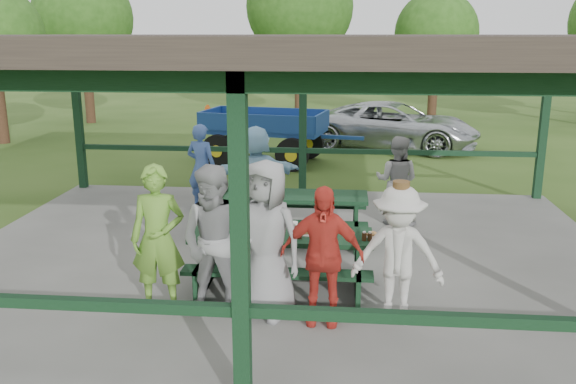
# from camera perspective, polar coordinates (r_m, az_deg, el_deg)

# --- Properties ---
(ground) EXTENTS (90.00, 90.00, 0.00)m
(ground) POSITION_cam_1_polar(r_m,az_deg,el_deg) (9.33, -0.32, -6.50)
(ground) COLOR #304C18
(ground) RESTS_ON ground
(concrete_slab) EXTENTS (10.00, 8.00, 0.10)m
(concrete_slab) POSITION_cam_1_polar(r_m,az_deg,el_deg) (9.31, -0.32, -6.22)
(concrete_slab) COLOR slate
(concrete_slab) RESTS_ON ground
(pavilion_structure) EXTENTS (10.60, 8.60, 3.24)m
(pavilion_structure) POSITION_cam_1_polar(r_m,az_deg,el_deg) (8.70, -0.34, 13.35)
(pavilion_structure) COLOR black
(pavilion_structure) RESTS_ON concrete_slab
(picnic_table_near) EXTENTS (2.35, 1.39, 0.75)m
(picnic_table_near) POSITION_cam_1_polar(r_m,az_deg,el_deg) (8.00, -0.60, -5.82)
(picnic_table_near) COLOR black
(picnic_table_near) RESTS_ON concrete_slab
(picnic_table_far) EXTENTS (2.49, 1.39, 0.75)m
(picnic_table_far) POSITION_cam_1_polar(r_m,az_deg,el_deg) (9.90, 0.21, -1.75)
(picnic_table_far) COLOR black
(picnic_table_far) RESTS_ON concrete_slab
(table_setting) EXTENTS (2.36, 0.45, 0.10)m
(table_setting) POSITION_cam_1_polar(r_m,az_deg,el_deg) (7.91, 0.77, -3.64)
(table_setting) COLOR white
(table_setting) RESTS_ON picnic_table_near
(contestant_green) EXTENTS (0.68, 0.46, 1.79)m
(contestant_green) POSITION_cam_1_polar(r_m,az_deg,el_deg) (7.41, -12.07, -4.32)
(contestant_green) COLOR #639930
(contestant_green) RESTS_ON concrete_slab
(contestant_grey_left) EXTENTS (0.98, 0.81, 1.83)m
(contestant_grey_left) POSITION_cam_1_polar(r_m,az_deg,el_deg) (7.11, -6.68, -4.75)
(contestant_grey_left) COLOR gray
(contestant_grey_left) RESTS_ON concrete_slab
(contestant_grey_mid) EXTENTS (1.07, 0.87, 1.88)m
(contestant_grey_mid) POSITION_cam_1_polar(r_m,az_deg,el_deg) (7.10, -2.10, -4.45)
(contestant_grey_mid) COLOR gray
(contestant_grey_mid) RESTS_ON concrete_slab
(contestant_red) EXTENTS (0.98, 0.45, 1.63)m
(contestant_red) POSITION_cam_1_polar(r_m,az_deg,el_deg) (6.96, 3.20, -5.95)
(contestant_red) COLOR red
(contestant_red) RESTS_ON concrete_slab
(contestant_white_fedora) EXTENTS (1.14, 0.77, 1.68)m
(contestant_white_fedora) POSITION_cam_1_polar(r_m,az_deg,el_deg) (7.06, 10.24, -5.85)
(contestant_white_fedora) COLOR beige
(contestant_white_fedora) RESTS_ON concrete_slab
(spectator_lblue) EXTENTS (1.71, 1.03, 1.75)m
(spectator_lblue) POSITION_cam_1_polar(r_m,az_deg,el_deg) (10.55, -3.03, 1.54)
(spectator_lblue) COLOR #95C7E7
(spectator_lblue) RESTS_ON concrete_slab
(spectator_blue) EXTENTS (0.69, 0.56, 1.65)m
(spectator_blue) POSITION_cam_1_polar(r_m,az_deg,el_deg) (11.56, -8.09, 2.31)
(spectator_blue) COLOR #3B589A
(spectator_blue) RESTS_ON concrete_slab
(spectator_grey) EXTENTS (0.91, 0.80, 1.57)m
(spectator_grey) POSITION_cam_1_polar(r_m,az_deg,el_deg) (10.74, 10.13, 1.04)
(spectator_grey) COLOR gray
(spectator_grey) RESTS_ON concrete_slab
(pickup_truck) EXTENTS (5.43, 3.59, 1.39)m
(pickup_truck) POSITION_cam_1_polar(r_m,az_deg,el_deg) (18.55, 9.89, 6.14)
(pickup_truck) COLOR silver
(pickup_truck) RESTS_ON ground
(farm_trailer) EXTENTS (4.33, 2.36, 1.50)m
(farm_trailer) POSITION_cam_1_polar(r_m,az_deg,el_deg) (16.27, -2.19, 5.34)
(farm_trailer) COLOR navy
(farm_trailer) RESTS_ON ground
(tree_far_left) EXTENTS (3.68, 3.68, 5.76)m
(tree_far_left) POSITION_cam_1_polar(r_m,az_deg,el_deg) (24.81, -18.64, 15.12)
(tree_far_left) COLOR #311F13
(tree_far_left) RESTS_ON ground
(tree_left) EXTENTS (4.10, 4.10, 6.41)m
(tree_left) POSITION_cam_1_polar(r_m,az_deg,el_deg) (24.32, 1.09, 16.92)
(tree_left) COLOR #311F13
(tree_left) RESTS_ON ground
(tree_mid) EXTENTS (3.18, 3.18, 4.97)m
(tree_mid) POSITION_cam_1_polar(r_m,az_deg,el_deg) (24.79, 13.70, 14.21)
(tree_mid) COLOR #311F13
(tree_mid) RESTS_ON ground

